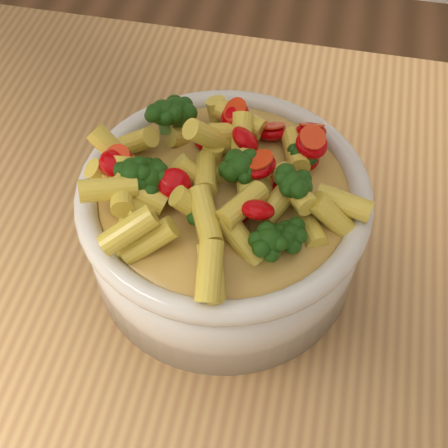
# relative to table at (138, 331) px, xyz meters

# --- Properties ---
(table) EXTENTS (1.20, 0.80, 0.90)m
(table) POSITION_rel_table_xyz_m (0.00, 0.00, 0.00)
(table) COLOR #A77D47
(table) RESTS_ON ground
(serving_bowl) EXTENTS (0.26, 0.26, 0.11)m
(serving_bowl) POSITION_rel_table_xyz_m (0.09, 0.05, 0.16)
(serving_bowl) COLOR silver
(serving_bowl) RESTS_ON table
(pasta_salad) EXTENTS (0.20, 0.20, 0.05)m
(pasta_salad) POSITION_rel_table_xyz_m (0.09, 0.05, 0.23)
(pasta_salad) COLOR #E0C846
(pasta_salad) RESTS_ON serving_bowl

